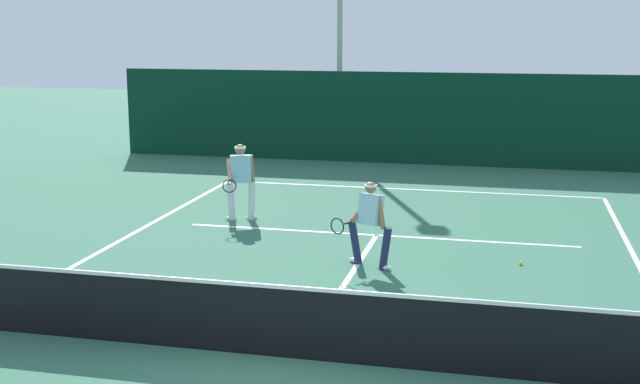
{
  "coord_description": "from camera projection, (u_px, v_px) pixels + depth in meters",
  "views": [
    {
      "loc": [
        2.52,
        -9.46,
        4.2
      ],
      "look_at": [
        -1.0,
        5.63,
        1.0
      ],
      "focal_mm": 45.79,
      "sensor_mm": 36.0,
      "label": 1
    }
  ],
  "objects": [
    {
      "name": "tennis_ball",
      "position": [
        521.0,
        263.0,
        14.47
      ],
      "size": [
        0.07,
        0.07,
        0.07
      ],
      "primitive_type": "sphere",
      "color": "#D1E033",
      "rests_on": "ground_plane"
    },
    {
      "name": "tennis_net",
      "position": [
        296.0,
        321.0,
        10.33
      ],
      "size": [
        10.69,
        0.09,
        1.09
      ],
      "color": "#1E4723",
      "rests_on": "ground_plane"
    },
    {
      "name": "back_fence_windscreen",
      "position": [
        424.0,
        119.0,
        24.63
      ],
      "size": [
        19.37,
        0.12,
        2.79
      ],
      "primitive_type": "cube",
      "color": "#093120",
      "rests_on": "ground_plane"
    },
    {
      "name": "court_line_centre",
      "position": [
        346.0,
        283.0,
        13.48
      ],
      "size": [
        0.1,
        6.4,
        0.01
      ],
      "primitive_type": "cube",
      "color": "white",
      "rests_on": "ground_plane"
    },
    {
      "name": "player_near",
      "position": [
        370.0,
        221.0,
        14.24
      ],
      "size": [
        1.08,
        0.84,
        1.52
      ],
      "rotation": [
        0.0,
        0.0,
        2.68
      ],
      "color": "#1E234C",
      "rests_on": "ground_plane"
    },
    {
      "name": "player_far",
      "position": [
        241.0,
        178.0,
        17.63
      ],
      "size": [
        0.73,
        0.93,
        1.67
      ],
      "rotation": [
        0.0,
        0.0,
        3.56
      ],
      "color": "silver",
      "rests_on": "ground_plane"
    },
    {
      "name": "ground_plane",
      "position": [
        296.0,
        358.0,
        10.43
      ],
      "size": [
        80.0,
        80.0,
        0.0
      ],
      "primitive_type": "plane",
      "color": "#33684F"
    },
    {
      "name": "court_line_baseline_far",
      "position": [
        407.0,
        189.0,
        21.12
      ],
      "size": [
        9.75,
        0.1,
        0.01
      ],
      "primitive_type": "cube",
      "color": "white",
      "rests_on": "ground_plane"
    },
    {
      "name": "court_line_service",
      "position": [
        377.0,
        235.0,
        16.52
      ],
      "size": [
        7.95,
        0.1,
        0.01
      ],
      "primitive_type": "cube",
      "color": "white",
      "rests_on": "ground_plane"
    }
  ]
}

